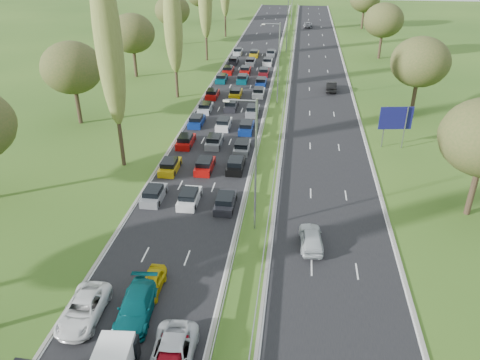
% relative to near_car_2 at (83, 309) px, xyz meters
% --- Properties ---
extents(ground, '(260.00, 260.00, 0.00)m').
position_rel_near_car_2_xyz_m(ground, '(10.42, 49.39, -0.76)').
color(ground, '#294C18').
rests_on(ground, ground).
extents(near_carriageway, '(10.50, 215.00, 0.04)m').
position_rel_near_car_2_xyz_m(near_carriageway, '(3.67, 51.89, -0.76)').
color(near_carriageway, black).
rests_on(near_carriageway, ground).
extents(far_carriageway, '(10.50, 215.00, 0.04)m').
position_rel_near_car_2_xyz_m(far_carriageway, '(17.17, 51.89, -0.76)').
color(far_carriageway, black).
rests_on(far_carriageway, ground).
extents(central_reservation, '(2.36, 215.00, 0.32)m').
position_rel_near_car_2_xyz_m(central_reservation, '(10.42, 51.89, -0.21)').
color(central_reservation, gray).
rests_on(central_reservation, ground).
extents(lamp_columns, '(0.18, 140.18, 12.00)m').
position_rel_near_car_2_xyz_m(lamp_columns, '(10.42, 47.39, 5.24)').
color(lamp_columns, gray).
rests_on(lamp_columns, ground).
extents(poplar_row, '(2.80, 127.80, 22.44)m').
position_rel_near_car_2_xyz_m(poplar_row, '(-5.58, 37.56, 11.63)').
color(poplar_row, '#2D2116').
rests_on(poplar_row, ground).
extents(woodland_left, '(8.00, 166.00, 11.10)m').
position_rel_near_car_2_xyz_m(woodland_left, '(-16.08, 32.02, 6.92)').
color(woodland_left, '#2D2116').
rests_on(woodland_left, ground).
extents(woodland_right, '(8.00, 153.00, 11.10)m').
position_rel_near_car_2_xyz_m(woodland_right, '(29.92, 36.06, 6.92)').
color(woodland_right, '#2D2116').
rests_on(woodland_right, ground).
extents(traffic_queue_fill, '(9.08, 67.77, 0.80)m').
position_rel_near_car_2_xyz_m(traffic_queue_fill, '(3.68, 46.80, -0.32)').
color(traffic_queue_fill, slate).
rests_on(traffic_queue_fill, ground).
extents(near_car_2, '(2.61, 5.38, 1.47)m').
position_rel_near_car_2_xyz_m(near_car_2, '(0.00, 0.00, 0.00)').
color(near_car_2, white).
rests_on(near_car_2, near_carriageway).
extents(near_car_7, '(2.66, 5.70, 1.61)m').
position_rel_near_car_2_xyz_m(near_car_7, '(3.50, 0.68, 0.07)').
color(near_car_7, '#054D52').
rests_on(near_car_7, near_carriageway).
extents(near_car_8, '(1.58, 3.88, 1.32)m').
position_rel_near_car_2_xyz_m(near_car_8, '(3.75, 3.29, -0.08)').
color(near_car_8, '#BEA70C').
rests_on(near_car_8, near_carriageway).
extents(near_car_10, '(2.97, 5.87, 1.59)m').
position_rel_near_car_2_xyz_m(near_car_10, '(6.97, -3.24, 0.06)').
color(near_car_10, '#B5BAC0').
rests_on(near_car_10, near_carriageway).
extents(far_car_0, '(2.17, 4.71, 1.56)m').
position_rel_near_car_2_xyz_m(far_car_0, '(15.36, 10.38, 0.04)').
color(far_car_0, silver).
rests_on(far_car_0, far_carriageway).
extents(far_car_1, '(1.81, 4.78, 1.56)m').
position_rel_near_car_2_xyz_m(far_car_1, '(18.98, 54.83, 0.04)').
color(far_car_1, black).
rests_on(far_car_1, far_carriageway).
extents(far_car_2, '(2.48, 5.07, 1.39)m').
position_rel_near_car_2_xyz_m(far_car_2, '(15.18, 114.56, -0.04)').
color(far_car_2, gray).
rests_on(far_car_2, far_carriageway).
extents(direction_sign, '(3.96, 0.75, 5.20)m').
position_rel_near_car_2_xyz_m(direction_sign, '(25.32, 32.25, 2.81)').
color(direction_sign, gray).
rests_on(direction_sign, ground).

